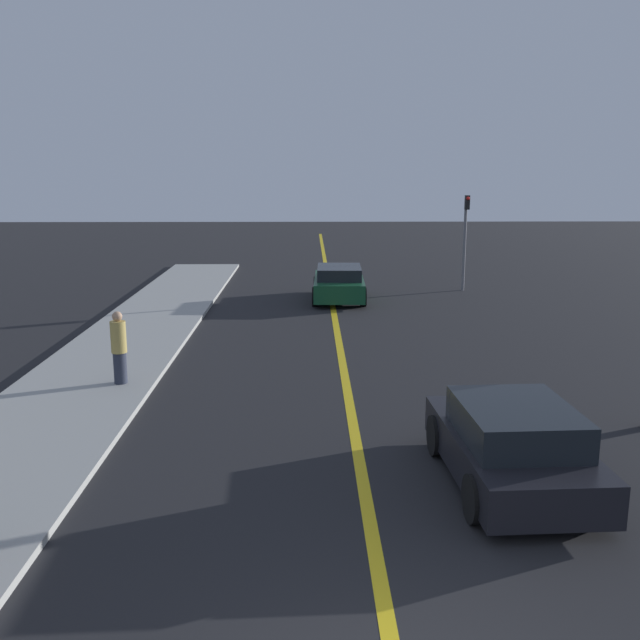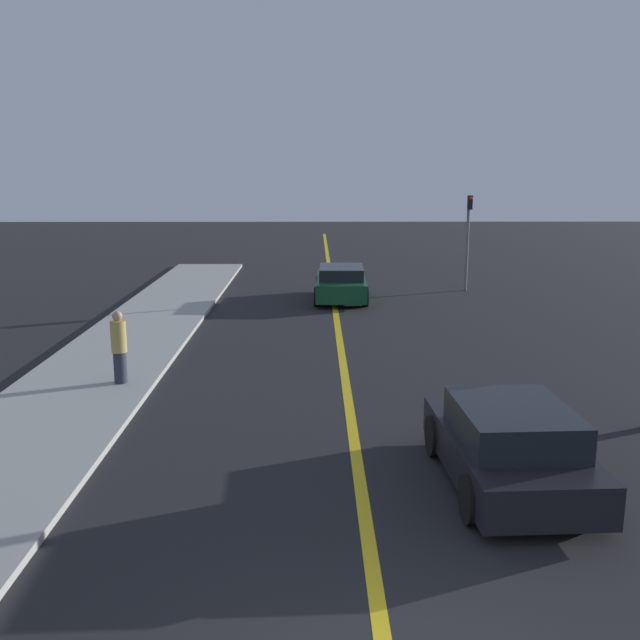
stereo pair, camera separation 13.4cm
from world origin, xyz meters
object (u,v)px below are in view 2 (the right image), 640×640
Objects in this scene: car_near_right_lane at (509,446)px; traffic_light at (468,232)px; pedestrian_far_standing at (119,347)px; car_ahead_center at (341,283)px.

car_near_right_lane is 1.05× the size of traffic_light.
pedestrian_far_standing is at bearing 142.59° from car_near_right_lane.
car_near_right_lane is at bearing -80.97° from car_ahead_center.
traffic_light is (10.49, 12.85, 1.40)m from pedestrian_far_standing.
car_ahead_center is at bearing 94.49° from car_near_right_lane.
car_near_right_lane is 16.01m from car_ahead_center.
traffic_light is at bearing 77.46° from car_near_right_lane.
pedestrian_far_standing is (-7.42, 5.11, 0.29)m from car_near_right_lane.
pedestrian_far_standing is 0.43× the size of traffic_light.
car_near_right_lane is 18.30m from traffic_light.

